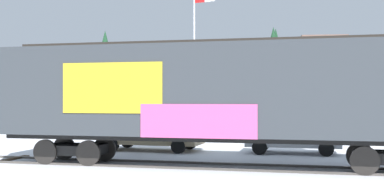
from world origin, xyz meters
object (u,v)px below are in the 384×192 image
parked_car_silver (292,135)px  flagpole (198,42)px  freight_car (221,93)px  parked_car_tan (149,132)px

parked_car_silver → flagpole: bearing=123.8°
freight_car → parked_car_silver: size_ratio=3.95×
parked_car_tan → freight_car: bearing=-51.1°
flagpole → parked_car_silver: bearing=-56.2°
flagpole → parked_car_tan: (-0.74, -8.65, -5.14)m
freight_car → parked_car_silver: bearing=63.0°
parked_car_tan → flagpole: bearing=85.1°
freight_car → parked_car_tan: bearing=128.9°
flagpole → parked_car_tan: 10.09m
freight_car → flagpole: (-3.24, 13.58, 3.37)m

